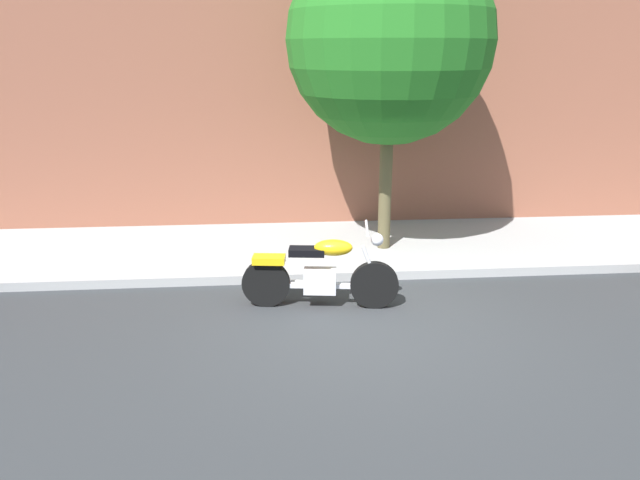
% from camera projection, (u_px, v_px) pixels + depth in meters
% --- Properties ---
extents(ground_plane, '(60.00, 60.00, 0.00)m').
position_uv_depth(ground_plane, '(365.00, 320.00, 8.11)').
color(ground_plane, '#303335').
extents(sidewalk, '(23.52, 2.95, 0.14)m').
position_uv_depth(sidewalk, '(340.00, 248.00, 10.84)').
color(sidewalk, '#A3A3A3').
rests_on(sidewalk, ground).
extents(building_facade, '(23.52, 0.50, 7.01)m').
position_uv_depth(building_facade, '(331.00, 44.00, 11.47)').
color(building_facade, brown).
rests_on(building_facade, ground).
extents(motorcycle, '(2.15, 0.71, 1.16)m').
position_uv_depth(motorcycle, '(320.00, 274.00, 8.41)').
color(motorcycle, black).
rests_on(motorcycle, ground).
extents(street_tree, '(3.28, 3.28, 5.20)m').
position_uv_depth(street_tree, '(390.00, 40.00, 9.64)').
color(street_tree, brown).
rests_on(street_tree, ground).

